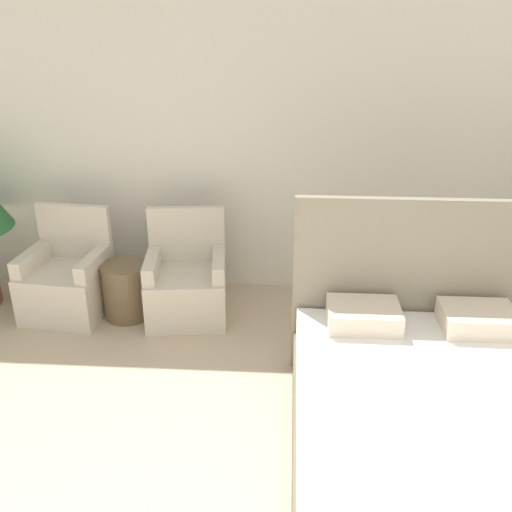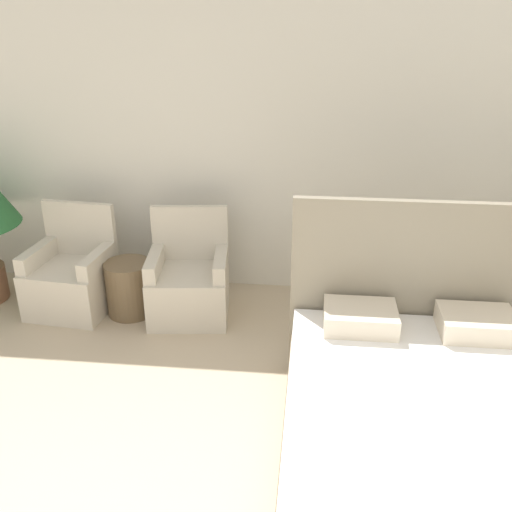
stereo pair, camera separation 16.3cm
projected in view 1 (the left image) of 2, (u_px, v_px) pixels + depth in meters
name	position (u px, v px, depth m)	size (l,w,h in m)	color
wall_back	(243.00, 133.00, 4.94)	(10.00, 0.06, 2.90)	silver
bed	(441.00, 428.00, 3.21)	(1.70, 2.17, 1.32)	brown
armchair_near_window_left	(67.00, 283.00, 4.89)	(0.71, 0.67, 0.91)	beige
armchair_near_window_right	(187.00, 287.00, 4.83)	(0.72, 0.67, 0.91)	beige
side_table	(126.00, 291.00, 4.86)	(0.40, 0.40, 0.48)	brown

